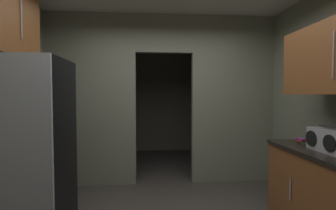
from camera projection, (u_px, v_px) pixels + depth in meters
kitchen_partition at (162, 95)px, 3.98m from camera, size 3.66×0.12×2.72m
adjoining_room_shell at (158, 98)px, 5.67m from camera, size 3.66×2.41×2.72m
refrigerator at (24, 151)px, 2.36m from camera, size 0.80×0.73×1.78m
upper_cabinet_fridgeside at (2, 11)px, 2.39m from camera, size 0.36×0.88×0.88m
boombox at (329, 140)px, 2.33m from camera, size 0.19×0.41×0.25m
book_stack at (303, 141)px, 2.76m from camera, size 0.13×0.15×0.05m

